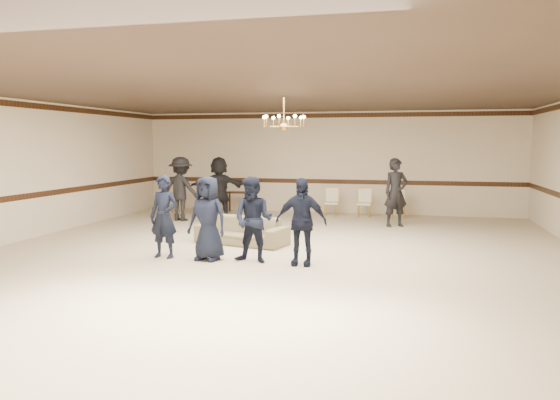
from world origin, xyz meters
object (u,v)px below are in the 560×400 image
Objects in this scene: boy_a at (164,217)px; boy_d at (301,222)px; chandelier at (284,111)px; boy_b at (208,218)px; banquet_chair_right at (399,204)px; boy_c at (253,220)px; adult_right at (396,193)px; settee at (242,231)px; banquet_chair_mid at (364,203)px; adult_mid at (219,188)px; banquet_chair_left at (331,202)px; adult_left at (181,189)px; console_table at (239,202)px.

boy_a is 1.00× the size of boy_d.
boy_d is (0.65, -1.43, -2.08)m from chandelier.
boy_b is (-1.15, -1.43, -2.08)m from chandelier.
boy_d reaches higher than banquet_chair_right.
boy_c is 0.88× the size of adult_right.
banquet_chair_mid is at bearing 78.69° from settee.
adult_mid is at bearing 123.94° from boy_c.
chandelier reaches higher than boy_d.
boy_d is at bearing 101.35° from adult_mid.
chandelier reaches higher than banquet_chair_left.
banquet_chair_right is (6.06, 1.89, -0.49)m from adult_left.
chandelier is 6.15m from banquet_chair_right.
boy_b reaches higher than console_table.
adult_right is at bearing 65.60° from boy_b.
adult_mid is 2.16× the size of banquet_chair_right.
settee is 2.41× the size of banquet_chair_right.
adult_mid is at bearing -100.59° from console_table.
settee is 4.66m from adult_right.
adult_mid is 5.31m from banquet_chair_right.
chandelier reaches higher than settee.
boy_a reaches higher than banquet_chair_left.
boy_b is at bearing -80.76° from settee.
console_table is at bearing 117.98° from boy_c.
boy_a is 5.00m from adult_left.
console_table is (-2.72, 5.36, -2.54)m from chandelier.
chandelier is at bearing 41.37° from boy_a.
boy_a is at bearing -107.57° from settee.
adult_left is at bearing 16.02° from adult_mid.
boy_c is 2.00× the size of console_table.
adult_left is (-1.73, 4.69, 0.11)m from boy_a.
boy_b is 0.88× the size of adult_left.
chandelier is at bearing 60.94° from boy_b.
boy_a is at bearing -145.03° from chandelier.
banquet_chair_mid and banquet_chair_right have the same top height.
adult_mid is 1.00× the size of adult_right.
adult_left is at bearing -162.69° from banquet_chair_right.
boy_b is at bearing 129.73° from adult_left.
chandelier is 2.77m from boy_b.
boy_a is (-2.05, -1.43, -2.08)m from chandelier.
boy_a reaches higher than banquet_chair_right.
boy_d is 1.90× the size of banquet_chair_right.
banquet_chair_mid is at bearing -7.09° from console_table.
adult_right is at bearing 153.66° from adult_mid.
adult_mid reaches higher than boy_d.
boy_d is (2.70, 0.00, 0.00)m from boy_a.
boy_c is 1.90× the size of banquet_chair_left.
boy_a is at bearing -88.55° from console_table.
chandelier is at bearing 88.22° from boy_c.
boy_c is at bearing 6.40° from boy_a.
chandelier is 0.52× the size of adult_right.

